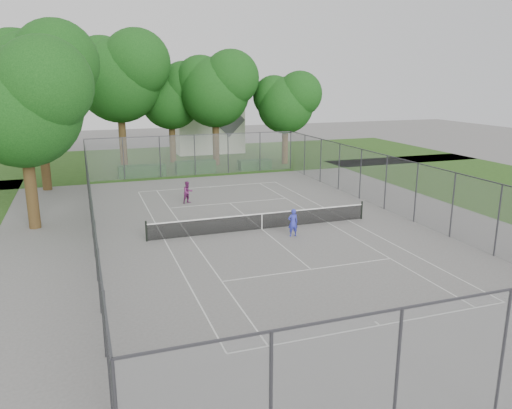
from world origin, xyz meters
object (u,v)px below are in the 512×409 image
object	(u,v)px
house	(207,119)
woman_player	(188,192)
tennis_net	(262,221)
girl_player	(293,223)

from	to	relation	value
house	woman_player	xyz separation A→B (m)	(-7.13, -23.34, -2.95)
tennis_net	woman_player	distance (m)	7.80
house	woman_player	bearing A→B (deg)	-106.99
tennis_net	girl_player	size ratio (longest dim) A/B	8.49
tennis_net	girl_player	distance (m)	2.07
tennis_net	house	world-z (taller)	house
tennis_net	woman_player	bearing A→B (deg)	110.02
tennis_net	house	xyz separation A→B (m)	(4.46, 30.66, 3.19)
tennis_net	house	size ratio (longest dim) A/B	1.40
tennis_net	woman_player	world-z (taller)	woman_player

